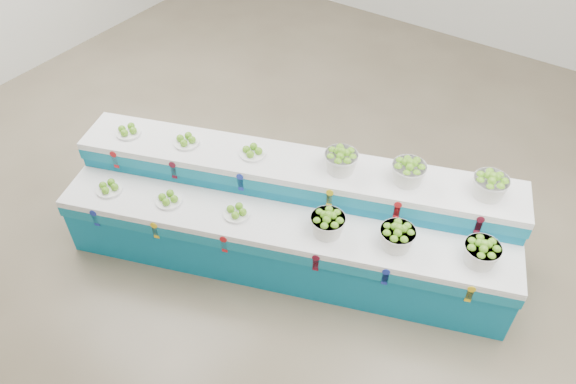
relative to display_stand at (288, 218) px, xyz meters
The scene contains 14 objects.
ground 0.77m from the display_stand, 125.80° to the left, with size 10.00×10.00×0.00m, color brown.
display_stand is the anchor object (origin of this frame).
plate_lower_left 1.80m from the display_stand, 151.59° to the right, with size 0.26×0.26×0.10m, color white.
plate_lower_mid 1.19m from the display_stand, 146.76° to the right, with size 0.26×0.26×0.10m, color white.
plate_lower_right 0.57m from the display_stand, 128.02° to the right, with size 0.26×0.26×0.10m, color white.
basket_lower_left 0.62m from the display_stand, 12.03° to the right, with size 0.32×0.32×0.24m, color silver, non-canonical shape.
basket_lower_mid 1.15m from the display_stand, ahead, with size 0.32×0.32×0.24m, color silver, non-canonical shape.
basket_lower_right 1.85m from the display_stand, 10.95° to the left, with size 0.32×0.32×0.24m, color silver, non-canonical shape.
plate_upper_left 1.87m from the display_stand, 169.22° to the right, with size 0.26×0.26×0.10m, color white.
plate_upper_mid 1.29m from the display_stand, behind, with size 0.26×0.26×0.10m, color white.
plate_upper_right 0.76m from the display_stand, 167.22° to the left, with size 0.26×0.26×0.10m, color white.
basket_upper_left 0.82m from the display_stand, 51.23° to the left, with size 0.32×0.32×0.24m, color silver, non-canonical shape.
basket_upper_mid 1.27m from the display_stand, 33.91° to the left, with size 0.32×0.32×0.24m, color silver, non-canonical shape.
basket_upper_right 1.92m from the display_stand, 28.25° to the left, with size 0.32×0.32×0.24m, color silver, non-canonical shape.
Camera 1 is at (2.46, -3.59, 4.47)m, focal length 34.22 mm.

